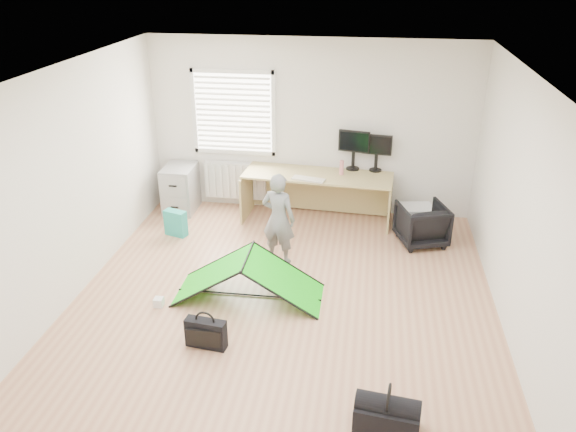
# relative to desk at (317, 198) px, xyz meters

# --- Properties ---
(ground) EXTENTS (5.50, 5.50, 0.00)m
(ground) POSITION_rel_desk_xyz_m (-0.16, -2.32, -0.38)
(ground) COLOR tan
(ground) RESTS_ON ground
(back_wall) EXTENTS (5.00, 0.02, 2.70)m
(back_wall) POSITION_rel_desk_xyz_m (-0.16, 0.43, 0.97)
(back_wall) COLOR silver
(back_wall) RESTS_ON ground
(window) EXTENTS (1.20, 0.06, 1.20)m
(window) POSITION_rel_desk_xyz_m (-1.36, 0.39, 1.17)
(window) COLOR silver
(window) RESTS_ON back_wall
(radiator) EXTENTS (1.00, 0.12, 0.60)m
(radiator) POSITION_rel_desk_xyz_m (-1.36, 0.35, 0.07)
(radiator) COLOR silver
(radiator) RESTS_ON back_wall
(desk) EXTENTS (2.28, 0.86, 0.76)m
(desk) POSITION_rel_desk_xyz_m (0.00, 0.00, 0.00)
(desk) COLOR tan
(desk) RESTS_ON ground
(filing_cabinet) EXTENTS (0.48, 0.64, 0.74)m
(filing_cabinet) POSITION_rel_desk_xyz_m (-2.20, 0.07, -0.01)
(filing_cabinet) COLOR #9FA0A4
(filing_cabinet) RESTS_ON ground
(monitor_left) EXTENTS (0.48, 0.19, 0.45)m
(monitor_left) POSITION_rel_desk_xyz_m (0.51, 0.30, 0.61)
(monitor_left) COLOR black
(monitor_left) RESTS_ON desk
(monitor_right) EXTENTS (0.45, 0.15, 0.42)m
(monitor_right) POSITION_rel_desk_xyz_m (0.86, 0.29, 0.59)
(monitor_right) COLOR black
(monitor_right) RESTS_ON desk
(keyboard) EXTENTS (0.51, 0.27, 0.02)m
(keyboard) POSITION_rel_desk_xyz_m (-0.11, -0.24, 0.39)
(keyboard) COLOR beige
(keyboard) RESTS_ON desk
(thermos) EXTENTS (0.08, 0.08, 0.22)m
(thermos) POSITION_rel_desk_xyz_m (0.35, 0.05, 0.49)
(thermos) COLOR #CD737A
(thermos) RESTS_ON desk
(office_chair) EXTENTS (0.81, 0.82, 0.59)m
(office_chair) POSITION_rel_desk_xyz_m (1.55, -0.52, -0.09)
(office_chair) COLOR black
(office_chair) RESTS_ON ground
(person) EXTENTS (0.52, 0.41, 1.26)m
(person) POSITION_rel_desk_xyz_m (-0.37, -1.35, 0.25)
(person) COLOR slate
(person) RESTS_ON ground
(kite) EXTENTS (1.78, 0.80, 0.55)m
(kite) POSITION_rel_desk_xyz_m (-0.59, -2.25, -0.11)
(kite) COLOR #17D714
(kite) RESTS_ON ground
(storage_crate) EXTENTS (0.60, 0.46, 0.30)m
(storage_crate) POSITION_rel_desk_xyz_m (1.48, 0.06, -0.23)
(storage_crate) COLOR silver
(storage_crate) RESTS_ON ground
(tote_bag) EXTENTS (0.35, 0.23, 0.39)m
(tote_bag) POSITION_rel_desk_xyz_m (-2.00, -0.81, -0.19)
(tote_bag) COLOR teal
(tote_bag) RESTS_ON ground
(laptop_bag) EXTENTS (0.45, 0.18, 0.33)m
(laptop_bag) POSITION_rel_desk_xyz_m (-0.83, -3.26, -0.22)
(laptop_bag) COLOR black
(laptop_bag) RESTS_ON ground
(white_box) EXTENTS (0.11, 0.11, 0.11)m
(white_box) POSITION_rel_desk_xyz_m (-1.60, -2.62, -0.33)
(white_box) COLOR silver
(white_box) RESTS_ON ground
(duffel_bag) EXTENTS (0.59, 0.35, 0.24)m
(duffel_bag) POSITION_rel_desk_xyz_m (1.04, -4.12, -0.26)
(duffel_bag) COLOR black
(duffel_bag) RESTS_ON ground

